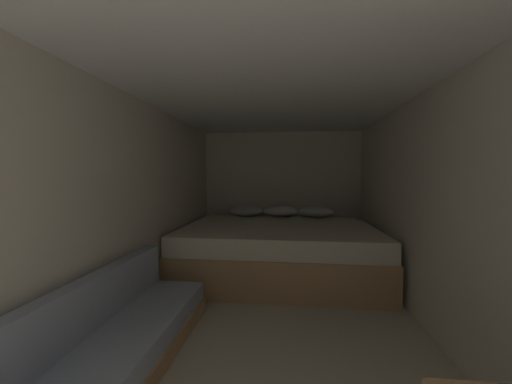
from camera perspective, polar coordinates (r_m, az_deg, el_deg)
The scene contains 7 objects.
ground_plane at distance 2.72m, azimuth 3.09°, elevation -26.76°, with size 7.37×7.37×0.00m, color #B2A893.
wall_back at distance 5.07m, azimuth 5.00°, elevation -0.22°, with size 2.76×0.05×2.11m, color beige.
wall_left at distance 2.80m, azimuth -25.78°, elevation -3.30°, with size 0.05×5.37×2.11m, color beige.
wall_right at distance 2.66m, azimuth 33.80°, elevation -3.85°, with size 0.05×5.37×2.11m, color beige.
ceiling_slab at distance 2.48m, azimuth 3.25°, elevation 21.49°, with size 2.76×5.37×0.05m, color white.
bed at distance 4.13m, azimuth 4.53°, elevation -10.90°, with size 2.54×2.02×0.86m.
sofa_left at distance 2.19m, azimuth -32.44°, elevation -29.07°, with size 0.61×2.77×0.65m.
Camera 1 is at (0.14, -0.12, 1.36)m, focal length 20.32 mm.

